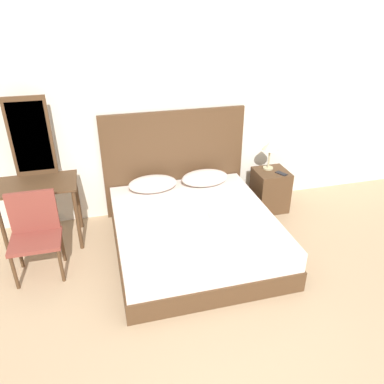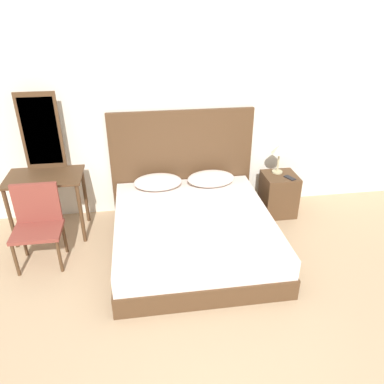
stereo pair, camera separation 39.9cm
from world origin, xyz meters
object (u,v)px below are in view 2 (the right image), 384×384
table_lamp (280,151)px  chair (37,220)px  bed (193,233)px  phone_on_nightstand (290,178)px  nightstand (278,194)px  phone_on_bed (211,216)px  vanity_desk (46,187)px

table_lamp → chair: (-2.86, -0.66, -0.36)m
bed → phone_on_nightstand: bearing=22.6°
table_lamp → phone_on_nightstand: (0.10, -0.19, -0.30)m
nightstand → phone_on_nightstand: 0.31m
phone_on_nightstand → table_lamp: bearing=118.0°
bed → phone_on_nightstand: phone_on_nightstand is taller
nightstand → table_lamp: (-0.02, 0.08, 0.58)m
bed → phone_on_bed: size_ratio=12.14×
phone_on_bed → nightstand: nightstand is taller
nightstand → phone_on_nightstand: bearing=-52.2°
chair → vanity_desk: bearing=88.2°
nightstand → table_lamp: size_ratio=1.42×
chair → table_lamp: bearing=13.0°
bed → vanity_desk: vanity_desk is taller
phone_on_bed → vanity_desk: (-1.82, 0.63, 0.18)m
bed → phone_on_nightstand: size_ratio=11.49×
phone_on_nightstand → chair: bearing=-171.0°
bed → table_lamp: 1.55m
table_lamp → phone_on_nightstand: 0.37m
phone_on_bed → bed: bearing=167.3°
bed → nightstand: bearing=27.9°
table_lamp → vanity_desk: size_ratio=0.46×
nightstand → phone_on_nightstand: phone_on_nightstand is taller
phone_on_nightstand → vanity_desk: vanity_desk is taller
phone_on_bed → table_lamp: size_ratio=0.40×
table_lamp → vanity_desk: table_lamp is taller
chair → phone_on_nightstand: bearing=9.0°
phone_on_bed → phone_on_nightstand: (1.12, 0.59, 0.11)m
bed → phone_on_bed: (0.19, -0.04, 0.23)m
chair → phone_on_bed: bearing=-3.7°
phone_on_nightstand → chair: chair is taller
nightstand → phone_on_nightstand: size_ratio=3.35×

